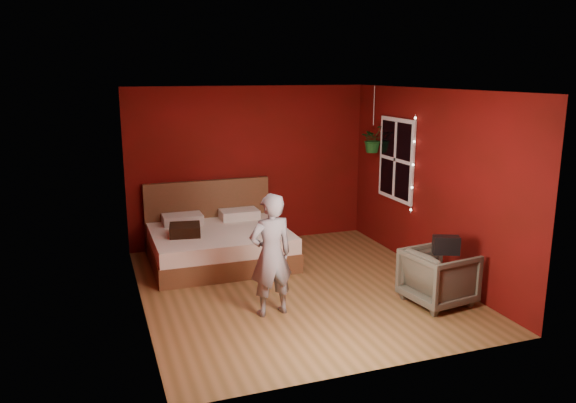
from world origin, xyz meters
name	(u,v)px	position (x,y,z in m)	size (l,w,h in m)	color
floor	(297,288)	(0.00, 0.00, 0.00)	(4.50, 4.50, 0.00)	olive
room_walls	(297,164)	(0.00, 0.00, 1.68)	(4.04, 4.54, 2.62)	#660B0A
window	(396,159)	(1.97, 0.90, 1.50)	(0.05, 0.97, 1.27)	white
fairy_lights	(413,165)	(1.94, 0.38, 1.50)	(0.04, 0.04, 1.45)	silver
bed	(219,242)	(-0.73, 1.43, 0.29)	(2.03, 1.72, 1.12)	brown
person	(271,255)	(-0.57, -0.67, 0.74)	(0.54, 0.35, 1.47)	gray
armchair	(439,277)	(1.48, -1.06, 0.34)	(0.74, 0.76, 0.69)	#565444
handbag	(446,245)	(1.46, -1.20, 0.80)	(0.31, 0.15, 0.22)	black
throw_pillow	(185,230)	(-1.26, 1.26, 0.58)	(0.43, 0.43, 0.15)	black
hanging_plant	(373,139)	(1.88, 1.51, 1.75)	(0.48, 0.45, 1.07)	silver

